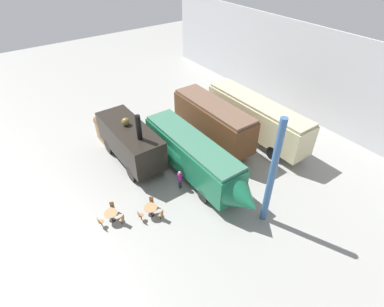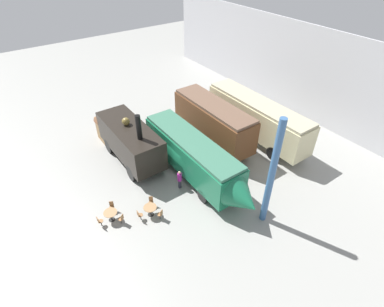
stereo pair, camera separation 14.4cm
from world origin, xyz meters
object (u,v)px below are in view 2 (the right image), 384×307
(cafe_table_near, at_px, (111,214))
(cafe_table_mid, at_px, (150,209))
(streamlined_locomotive, at_px, (198,159))
(ticket_kiosk, at_px, (108,123))
(steam_locomotive, at_px, (130,140))
(passenger_coach_wooden, at_px, (213,120))
(passenger_coach_vintage, at_px, (257,117))
(visitor_person, at_px, (180,179))
(cafe_chair_0, at_px, (99,221))

(cafe_table_near, distance_m, cafe_table_mid, 2.67)
(streamlined_locomotive, distance_m, cafe_table_near, 7.41)
(cafe_table_mid, xyz_separation_m, ticket_kiosk, (-10.49, 1.49, 1.06))
(steam_locomotive, xyz_separation_m, cafe_table_near, (5.17, -4.19, -1.49))
(passenger_coach_wooden, relative_size, cafe_table_mid, 9.39)
(steam_locomotive, xyz_separation_m, ticket_kiosk, (-4.18, -0.29, -0.43))
(passenger_coach_vintage, relative_size, passenger_coach_wooden, 1.28)
(passenger_coach_vintage, relative_size, ticket_kiosk, 3.65)
(passenger_coach_wooden, relative_size, cafe_table_near, 9.34)
(cafe_table_near, xyz_separation_m, ticket_kiosk, (-9.35, 3.90, 1.06))
(cafe_table_near, xyz_separation_m, cafe_table_mid, (1.14, 2.41, -0.01))
(cafe_table_mid, bearing_deg, cafe_table_near, -115.24)
(passenger_coach_vintage, height_order, visitor_person, passenger_coach_vintage)
(passenger_coach_vintage, relative_size, streamlined_locomotive, 0.92)
(passenger_coach_wooden, distance_m, steam_locomotive, 7.42)
(visitor_person, bearing_deg, ticket_kiosk, -169.80)
(steam_locomotive, xyz_separation_m, cafe_table_mid, (6.31, -1.78, -1.49))
(passenger_coach_wooden, xyz_separation_m, ticket_kiosk, (-6.12, -7.44, -0.72))
(streamlined_locomotive, height_order, ticket_kiosk, streamlined_locomotive)
(passenger_coach_vintage, bearing_deg, visitor_person, -80.48)
(streamlined_locomotive, bearing_deg, passenger_coach_vintage, 101.51)
(steam_locomotive, xyz_separation_m, cafe_chair_0, (5.22, -5.02, -1.59))
(cafe_table_near, bearing_deg, cafe_chair_0, -86.74)
(passenger_coach_wooden, relative_size, steam_locomotive, 1.16)
(steam_locomotive, bearing_deg, cafe_table_mid, -15.77)
(cafe_table_near, height_order, cafe_chair_0, cafe_chair_0)
(visitor_person, bearing_deg, cafe_table_mid, -70.65)
(ticket_kiosk, bearing_deg, cafe_table_mid, -8.07)
(cafe_table_near, bearing_deg, visitor_person, 89.76)
(steam_locomotive, distance_m, cafe_chair_0, 7.42)
(streamlined_locomotive, height_order, steam_locomotive, steam_locomotive)
(passenger_coach_vintage, relative_size, visitor_person, 6.77)
(cafe_table_mid, relative_size, cafe_chair_0, 1.05)
(cafe_table_near, distance_m, cafe_chair_0, 0.84)
(visitor_person, relative_size, ticket_kiosk, 0.54)
(cafe_chair_0, relative_size, ticket_kiosk, 0.29)
(passenger_coach_wooden, xyz_separation_m, streamlined_locomotive, (3.25, -4.06, -0.40))
(cafe_table_near, bearing_deg, passenger_coach_vintage, 95.94)
(passenger_coach_vintage, height_order, cafe_table_mid, passenger_coach_vintage)
(streamlined_locomotive, xyz_separation_m, cafe_table_near, (-0.02, -7.28, -1.38))
(passenger_coach_vintage, height_order, ticket_kiosk, passenger_coach_vintage)
(cafe_table_near, distance_m, visitor_person, 5.59)
(passenger_coach_vintage, xyz_separation_m, ticket_kiosk, (-7.78, -11.19, -0.61))
(steam_locomotive, distance_m, cafe_table_mid, 6.72)
(passenger_coach_vintage, bearing_deg, cafe_table_near, -84.06)
(streamlined_locomotive, distance_m, steam_locomotive, 6.04)
(visitor_person, distance_m, ticket_kiosk, 9.56)
(passenger_coach_wooden, height_order, ticket_kiosk, passenger_coach_wooden)
(steam_locomotive, bearing_deg, ticket_kiosk, -175.96)
(visitor_person, bearing_deg, cafe_table_near, -90.24)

